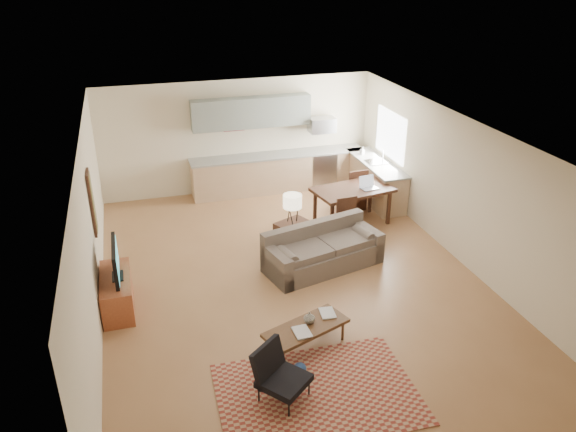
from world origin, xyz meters
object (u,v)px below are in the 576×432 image
object	(u,v)px
coffee_table	(306,337)
dining_table	(352,206)
console_table	(292,239)
armchair	(284,376)
sofa	(323,248)
tv_credenza	(117,292)

from	to	relation	value
coffee_table	dining_table	distance (m)	4.34
console_table	coffee_table	bearing A→B (deg)	-127.30
armchair	dining_table	world-z (taller)	dining_table
sofa	console_table	size ratio (longest dim) A/B	3.14
coffee_table	dining_table	size ratio (longest dim) A/B	0.79
tv_credenza	console_table	world-z (taller)	console_table
tv_credenza	sofa	bearing A→B (deg)	4.51
console_table	dining_table	distance (m)	1.91
console_table	dining_table	world-z (taller)	dining_table
console_table	dining_table	bearing A→B (deg)	6.74
armchair	tv_credenza	bearing A→B (deg)	86.79
coffee_table	console_table	bearing A→B (deg)	56.64
coffee_table	armchair	xyz separation A→B (m)	(-0.60, -0.92, 0.18)
sofa	armchair	xyz separation A→B (m)	(-1.64, -3.08, -0.02)
armchair	console_table	bearing A→B (deg)	32.24
sofa	coffee_table	distance (m)	2.40
tv_credenza	coffee_table	bearing A→B (deg)	-35.32
coffee_table	console_table	world-z (taller)	console_table
coffee_table	armchair	world-z (taller)	armchair
sofa	coffee_table	bearing A→B (deg)	-129.77
tv_credenza	armchair	bearing A→B (deg)	-53.84
sofa	armchair	size ratio (longest dim) A/B	3.01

